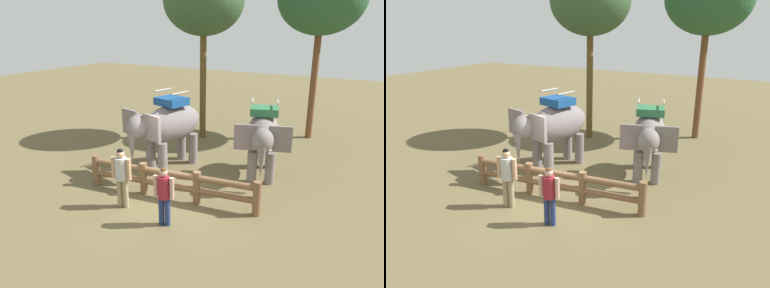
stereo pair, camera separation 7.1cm
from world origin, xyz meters
TOP-DOWN VIEW (x-y plane):
  - ground_plane at (0.00, 0.00)m, footprint 60.00×60.00m
  - log_fence at (-0.00, 0.21)m, footprint 5.73×0.88m
  - elephant_near_left at (-1.47, 2.39)m, footprint 2.22×3.50m
  - elephant_center at (1.89, 3.29)m, footprint 2.22×3.27m
  - tourist_woman_in_black at (-0.93, -0.94)m, footprint 0.65×0.40m
  - tourist_man_in_blue at (0.74, -1.20)m, footprint 0.59×0.38m
  - tree_far_left at (-2.21, 6.56)m, footprint 3.54×3.54m

SIDE VIEW (x-z plane):
  - ground_plane at x=0.00m, z-range 0.00..0.00m
  - log_fence at x=0.00m, z-range 0.08..1.13m
  - tourist_man_in_blue at x=0.74m, z-range 0.13..1.82m
  - tourist_woman_in_black at x=-0.93m, z-range 0.14..1.99m
  - elephant_center at x=1.89m, z-range 0.17..2.90m
  - elephant_near_left at x=-1.47m, z-range 0.18..3.11m
  - tree_far_left at x=-2.21m, z-range 2.30..9.98m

